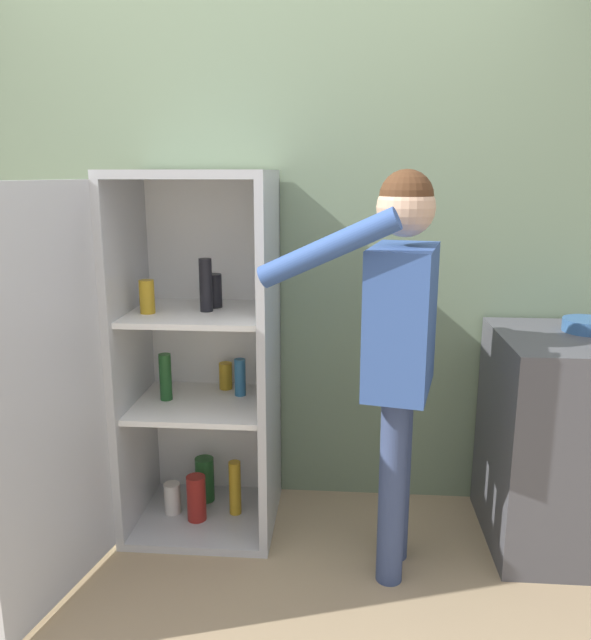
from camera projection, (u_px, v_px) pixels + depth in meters
The scene contains 6 objects.
ground_plane at pixel (237, 617), 2.26m from camera, with size 12.00×12.00×0.00m, color tan.
wall_back at pixel (267, 238), 2.92m from camera, with size 7.00×0.06×2.55m.
refrigerator at pixel (173, 365), 2.65m from camera, with size 0.82×1.21×1.59m.
person at pixel (399, 327), 2.32m from camera, with size 0.68×0.53×1.59m.
counter at pixel (567, 442), 2.64m from camera, with size 0.63×0.65×0.92m.
bowl at pixel (588, 325), 2.61m from camera, with size 0.20×0.20×0.05m.
Camera 1 is at (0.37, -1.93, 1.57)m, focal length 35.00 mm.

